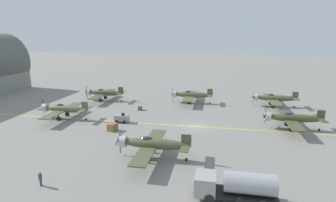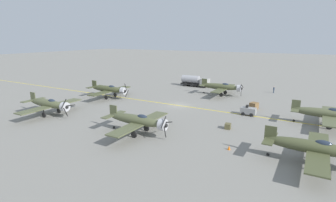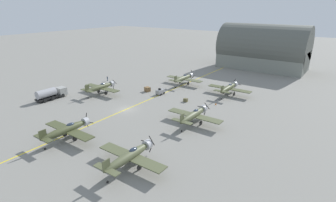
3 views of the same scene
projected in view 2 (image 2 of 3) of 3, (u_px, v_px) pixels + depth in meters
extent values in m
plane|color=gray|center=(178.00, 105.00, 52.91)|extent=(400.00, 400.00, 0.00)
cube|color=yellow|center=(178.00, 105.00, 52.91)|extent=(0.30, 160.00, 0.01)
ellipsoid|color=#4D5233|center=(220.00, 87.00, 61.95)|extent=(1.50, 9.50, 1.42)
cylinder|color=#B7B7BC|center=(239.00, 88.00, 59.80)|extent=(1.57, 0.90, 1.58)
ellipsoid|color=#232D3D|center=(225.00, 85.00, 61.26)|extent=(0.80, 1.70, 0.76)
cube|color=#4D5233|center=(224.00, 88.00, 61.66)|extent=(12.00, 2.10, 0.16)
cube|color=#4D5233|center=(204.00, 84.00, 63.89)|extent=(4.40, 1.10, 0.12)
cube|color=#4D5233|center=(204.00, 82.00, 63.73)|extent=(0.14, 1.30, 1.60)
sphere|color=black|center=(241.00, 89.00, 59.56)|extent=(0.56, 0.56, 0.56)
cube|color=black|center=(242.00, 86.00, 60.12)|extent=(1.63, 0.06, 0.90)
cube|color=black|center=(241.00, 92.00, 59.72)|extent=(0.25, 0.06, 1.76)
cube|color=black|center=(241.00, 87.00, 58.83)|extent=(1.54, 0.06, 1.08)
cylinder|color=black|center=(225.00, 90.00, 63.07)|extent=(0.14, 0.14, 1.26)
cylinder|color=black|center=(225.00, 92.00, 63.22)|extent=(0.22, 0.90, 0.90)
cylinder|color=black|center=(221.00, 92.00, 60.55)|extent=(0.14, 0.14, 1.26)
cylinder|color=black|center=(221.00, 95.00, 60.69)|extent=(0.22, 0.90, 0.90)
cylinder|color=black|center=(204.00, 93.00, 64.40)|extent=(0.12, 0.36, 0.36)
ellipsoid|color=#535839|center=(48.00, 103.00, 46.16)|extent=(1.50, 9.50, 1.42)
cylinder|color=#B7B7BC|center=(65.00, 107.00, 44.01)|extent=(1.58, 0.90, 1.58)
ellipsoid|color=#232D3D|center=(52.00, 101.00, 45.47)|extent=(0.80, 1.70, 0.76)
cube|color=#535839|center=(51.00, 106.00, 45.87)|extent=(12.00, 2.10, 0.16)
cube|color=#535839|center=(33.00, 100.00, 48.10)|extent=(4.40, 1.10, 0.12)
cube|color=#535839|center=(33.00, 97.00, 47.94)|extent=(0.14, 1.30, 1.60)
sphere|color=black|center=(67.00, 107.00, 43.76)|extent=(0.56, 0.56, 0.56)
cube|color=black|center=(66.00, 112.00, 43.67)|extent=(0.80, 0.06, 1.67)
cube|color=black|center=(64.00, 104.00, 43.15)|extent=(1.18, 0.06, 1.47)
cube|color=black|center=(71.00, 105.00, 44.47)|extent=(1.75, 0.06, 0.37)
cylinder|color=black|center=(58.00, 107.00, 47.28)|extent=(0.14, 0.14, 1.26)
cylinder|color=black|center=(59.00, 111.00, 47.43)|extent=(0.22, 0.90, 0.90)
cylinder|color=black|center=(44.00, 111.00, 44.75)|extent=(0.14, 0.14, 1.26)
cylinder|color=black|center=(44.00, 115.00, 44.90)|extent=(0.22, 0.90, 0.90)
cylinder|color=black|center=(34.00, 110.00, 48.60)|extent=(0.12, 0.36, 0.36)
ellipsoid|color=#454A2B|center=(108.00, 89.00, 59.16)|extent=(1.50, 9.50, 1.42)
cylinder|color=#B7B7BC|center=(123.00, 91.00, 57.01)|extent=(1.58, 0.90, 1.58)
ellipsoid|color=#232D3D|center=(112.00, 87.00, 58.48)|extent=(0.80, 1.70, 0.76)
cube|color=#454A2B|center=(110.00, 91.00, 58.87)|extent=(12.00, 2.10, 0.16)
cube|color=#454A2B|center=(95.00, 87.00, 61.10)|extent=(4.40, 1.10, 0.12)
cube|color=#454A2B|center=(94.00, 84.00, 60.95)|extent=(0.14, 1.30, 1.60)
sphere|color=black|center=(125.00, 91.00, 56.77)|extent=(0.56, 0.56, 0.56)
cube|color=black|center=(127.00, 94.00, 57.42)|extent=(1.28, 0.06, 1.39)
cube|color=black|center=(123.00, 93.00, 56.09)|extent=(1.74, 0.06, 0.51)
cube|color=black|center=(126.00, 87.00, 56.80)|extent=(0.67, 0.06, 1.71)
cylinder|color=black|center=(115.00, 92.00, 60.29)|extent=(0.14, 0.14, 1.26)
cylinder|color=black|center=(115.00, 95.00, 60.44)|extent=(0.22, 0.90, 0.90)
cylinder|color=black|center=(106.00, 95.00, 57.76)|extent=(0.14, 0.14, 1.26)
cylinder|color=black|center=(106.00, 97.00, 57.91)|extent=(0.22, 0.90, 0.90)
cylinder|color=black|center=(95.00, 95.00, 61.61)|extent=(0.12, 0.36, 0.36)
ellipsoid|color=#525739|center=(136.00, 120.00, 37.06)|extent=(1.50, 9.50, 1.42)
cylinder|color=#B7B7BC|center=(163.00, 125.00, 34.91)|extent=(1.58, 0.90, 1.58)
ellipsoid|color=#232D3D|center=(142.00, 117.00, 36.37)|extent=(0.80, 1.70, 0.76)
cube|color=#525739|center=(140.00, 123.00, 36.77)|extent=(12.00, 2.10, 0.16)
cube|color=#525739|center=(114.00, 115.00, 39.00)|extent=(4.40, 1.10, 0.12)
cube|color=#525739|center=(113.00, 110.00, 38.84)|extent=(0.14, 1.30, 1.60)
sphere|color=black|center=(166.00, 125.00, 34.67)|extent=(0.56, 0.56, 0.56)
cube|color=black|center=(165.00, 132.00, 34.66)|extent=(0.62, 0.06, 1.72)
cube|color=black|center=(164.00, 122.00, 34.00)|extent=(1.32, 0.06, 1.36)
cube|color=black|center=(169.00, 122.00, 35.33)|extent=(1.73, 0.06, 0.56)
cylinder|color=black|center=(146.00, 124.00, 38.18)|extent=(0.14, 0.14, 1.26)
cylinder|color=black|center=(146.00, 128.00, 38.33)|extent=(0.22, 0.90, 0.90)
cylinder|color=black|center=(134.00, 130.00, 35.66)|extent=(0.14, 0.14, 1.26)
cylinder|color=black|center=(134.00, 135.00, 35.80)|extent=(0.22, 0.90, 0.90)
cylinder|color=black|center=(114.00, 127.00, 39.51)|extent=(0.12, 0.36, 0.36)
ellipsoid|color=#565B3C|center=(325.00, 113.00, 40.32)|extent=(1.50, 9.50, 1.42)
ellipsoid|color=#232D3D|center=(334.00, 111.00, 39.64)|extent=(0.80, 1.70, 0.76)
cube|color=#565B3C|center=(330.00, 116.00, 40.03)|extent=(12.00, 2.10, 0.16)
cube|color=#565B3C|center=(296.00, 109.00, 42.26)|extent=(4.40, 1.10, 0.12)
cube|color=#565B3C|center=(296.00, 105.00, 42.11)|extent=(0.14, 1.30, 1.60)
cylinder|color=black|center=(329.00, 117.00, 41.45)|extent=(0.14, 0.14, 1.26)
cylinder|color=black|center=(329.00, 121.00, 41.60)|extent=(0.22, 0.90, 0.90)
cylinder|color=black|center=(330.00, 122.00, 38.92)|extent=(0.14, 0.14, 1.26)
cylinder|color=black|center=(329.00, 127.00, 39.07)|extent=(0.22, 0.90, 0.90)
cylinder|color=black|center=(294.00, 120.00, 42.77)|extent=(0.12, 0.36, 0.36)
ellipsoid|color=#484D2F|center=(310.00, 147.00, 27.97)|extent=(1.50, 9.50, 1.42)
ellipsoid|color=#232D3D|center=(323.00, 144.00, 27.28)|extent=(0.80, 1.70, 0.76)
cube|color=#484D2F|center=(318.00, 151.00, 27.68)|extent=(12.00, 2.10, 0.16)
cube|color=#484D2F|center=(270.00, 138.00, 29.91)|extent=(4.40, 1.10, 0.12)
cube|color=#484D2F|center=(271.00, 133.00, 29.75)|extent=(0.14, 1.30, 1.60)
cylinder|color=black|center=(317.00, 151.00, 29.09)|extent=(0.14, 0.14, 1.26)
cylinder|color=black|center=(317.00, 157.00, 29.24)|extent=(0.22, 0.90, 0.90)
cylinder|color=black|center=(317.00, 162.00, 26.57)|extent=(0.14, 0.14, 1.26)
cylinder|color=black|center=(316.00, 168.00, 26.71)|extent=(0.22, 0.90, 0.90)
cylinder|color=black|center=(268.00, 154.00, 30.42)|extent=(0.12, 0.36, 0.36)
cube|color=black|center=(195.00, 84.00, 73.32)|extent=(2.25, 8.00, 0.40)
cube|color=#999993|center=(205.00, 82.00, 71.70)|extent=(2.50, 2.08, 2.00)
cylinder|color=#9E9EA3|center=(191.00, 79.00, 73.65)|extent=(2.10, 4.96, 2.10)
cylinder|color=black|center=(205.00, 85.00, 73.15)|extent=(0.30, 1.00, 1.00)
cylinder|color=black|center=(201.00, 86.00, 71.15)|extent=(0.30, 1.00, 1.00)
cylinder|color=black|center=(195.00, 84.00, 74.54)|extent=(0.30, 1.00, 1.00)
cylinder|color=black|center=(192.00, 85.00, 72.54)|extent=(0.30, 1.00, 1.00)
cylinder|color=black|center=(189.00, 83.00, 75.55)|extent=(0.30, 1.00, 1.00)
cylinder|color=black|center=(185.00, 84.00, 73.55)|extent=(0.30, 1.00, 1.00)
cube|color=gray|center=(248.00, 111.00, 46.19)|extent=(1.40, 2.60, 1.10)
cube|color=black|center=(247.00, 106.00, 46.13)|extent=(0.70, 0.36, 0.44)
cylinder|color=black|center=(253.00, 113.00, 46.54)|extent=(0.20, 0.60, 0.60)
cylinder|color=black|center=(251.00, 115.00, 45.39)|extent=(0.20, 0.60, 0.60)
cylinder|color=black|center=(245.00, 112.00, 47.23)|extent=(0.20, 0.60, 0.60)
cylinder|color=black|center=(243.00, 114.00, 46.08)|extent=(0.20, 0.60, 0.60)
cylinder|color=#334256|center=(274.00, 91.00, 64.62)|extent=(0.25, 0.25, 0.78)
cylinder|color=#334256|center=(274.00, 89.00, 64.45)|extent=(0.36, 0.36, 0.65)
sphere|color=tan|center=(274.00, 87.00, 64.35)|extent=(0.21, 0.21, 0.21)
cube|color=brown|center=(254.00, 106.00, 50.13)|extent=(1.80, 1.62, 1.26)
cube|color=brown|center=(228.00, 126.00, 39.33)|extent=(1.10, 0.96, 0.83)
cone|color=orange|center=(229.00, 148.00, 32.04)|extent=(0.36, 0.36, 0.55)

